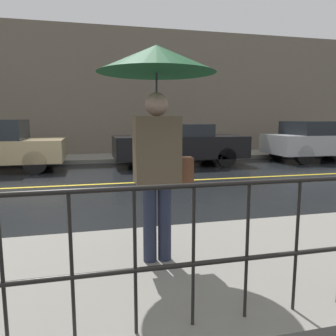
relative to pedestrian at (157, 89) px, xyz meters
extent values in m
plane|color=black|center=(-1.78, 4.88, -1.86)|extent=(80.00, 80.00, 0.00)
cube|color=gray|center=(-1.78, 9.79, -1.79)|extent=(28.00, 2.14, 0.14)
cube|color=gold|center=(-1.78, 4.88, -1.85)|extent=(25.20, 0.12, 0.01)
cube|color=#706656|center=(-1.78, 11.01, 0.80)|extent=(28.00, 0.30, 5.32)
cylinder|color=black|center=(-1.18, -1.10, -1.21)|extent=(0.02, 0.02, 1.00)
cylinder|color=black|center=(-0.78, -1.10, -1.21)|extent=(0.02, 0.02, 1.00)
cylinder|color=black|center=(-0.38, -1.10, -1.21)|extent=(0.02, 0.02, 1.00)
cylinder|color=black|center=(0.02, -1.10, -1.21)|extent=(0.02, 0.02, 1.00)
cylinder|color=black|center=(0.42, -1.10, -1.21)|extent=(0.02, 0.02, 1.00)
cylinder|color=black|center=(0.82, -1.10, -1.21)|extent=(0.02, 0.02, 1.00)
cylinder|color=#23283D|center=(-0.08, 0.00, -1.31)|extent=(0.13, 0.13, 0.82)
cylinder|color=#23283D|center=(0.07, 0.00, -1.31)|extent=(0.13, 0.13, 0.82)
cube|color=brown|center=(0.00, 0.00, -0.57)|extent=(0.44, 0.27, 0.65)
sphere|color=tan|center=(0.00, 0.00, -0.14)|extent=(0.22, 0.22, 0.22)
cylinder|color=#262628|center=(0.00, 0.00, -0.21)|extent=(0.02, 0.02, 0.73)
cone|color=#144723|center=(0.00, 0.00, 0.28)|extent=(1.13, 1.13, 0.25)
cube|color=brown|center=(0.24, 0.00, -0.81)|extent=(0.24, 0.12, 0.30)
cylinder|color=black|center=(-2.20, 8.54, -1.52)|extent=(0.68, 0.22, 0.68)
cylinder|color=black|center=(-2.20, 6.84, -1.52)|extent=(0.68, 0.22, 0.68)
cube|color=black|center=(2.35, 7.69, -1.22)|extent=(4.45, 1.85, 0.73)
cube|color=#1E2328|center=(2.17, 7.69, -0.65)|extent=(2.31, 1.71, 0.40)
cylinder|color=black|center=(3.73, 8.51, -1.53)|extent=(0.65, 0.22, 0.65)
cylinder|color=black|center=(3.73, 6.87, -1.53)|extent=(0.65, 0.22, 0.65)
cylinder|color=black|center=(0.97, 8.51, -1.53)|extent=(0.65, 0.22, 0.65)
cylinder|color=black|center=(0.97, 6.87, -1.53)|extent=(0.65, 0.22, 0.65)
cube|color=#B2B5BA|center=(7.87, 7.69, -1.22)|extent=(3.92, 1.94, 0.71)
cube|color=#1E2328|center=(7.71, 7.69, -0.61)|extent=(2.04, 1.79, 0.50)
cylinder|color=black|center=(9.08, 8.55, -1.52)|extent=(0.67, 0.22, 0.67)
cylinder|color=black|center=(6.65, 8.55, -1.52)|extent=(0.67, 0.22, 0.67)
cylinder|color=black|center=(6.65, 6.83, -1.52)|extent=(0.67, 0.22, 0.67)
camera|label=1|loc=(-0.64, -3.13, -0.28)|focal=35.00mm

